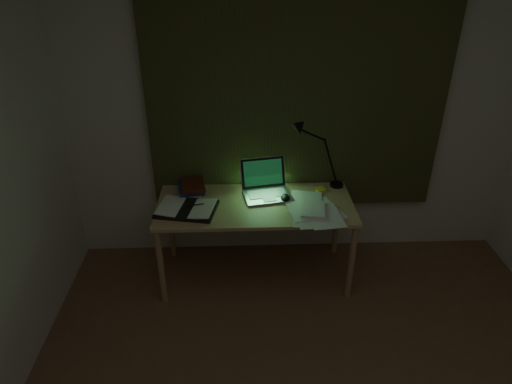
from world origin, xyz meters
TOP-DOWN VIEW (x-y plane):
  - wall_back at (0.00, 2.00)m, footprint 3.50×0.00m
  - curtain at (0.00, 1.96)m, footprint 2.20×0.06m
  - desk at (-0.32, 1.61)m, footprint 1.43×0.63m
  - laptop at (-0.22, 1.70)m, footprint 0.41×0.45m
  - open_textbook at (-0.81, 1.53)m, footprint 0.46×0.37m
  - book_stack at (-0.79, 1.79)m, footprint 0.21×0.24m
  - loose_papers at (0.03, 1.51)m, footprint 0.46×0.48m
  - mouse at (-0.09, 1.65)m, footprint 0.08×0.11m
  - sticky_yellow at (0.19, 1.79)m, footprint 0.09×0.09m
  - sticky_pink at (0.17, 1.83)m, footprint 0.07×0.07m
  - desk_lamp at (0.33, 1.86)m, footprint 0.41×0.34m

SIDE VIEW (x-z plane):
  - desk at x=-0.32m, z-range 0.00..0.65m
  - sticky_pink at x=0.17m, z-range 0.65..0.67m
  - sticky_yellow at x=0.19m, z-range 0.65..0.67m
  - loose_papers at x=0.03m, z-range 0.65..0.68m
  - open_textbook at x=-0.81m, z-range 0.65..0.69m
  - mouse at x=-0.09m, z-range 0.65..0.69m
  - book_stack at x=-0.79m, z-range 0.65..0.74m
  - laptop at x=-0.22m, z-range 0.65..0.91m
  - desk_lamp at x=0.33m, z-range 0.65..1.22m
  - wall_back at x=0.00m, z-range 0.00..2.50m
  - curtain at x=0.00m, z-range 0.45..2.45m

